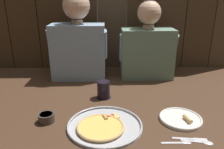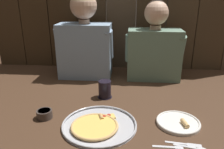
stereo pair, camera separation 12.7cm
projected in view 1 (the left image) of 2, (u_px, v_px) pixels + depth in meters
The scene contains 10 objects.
ground_plane at pixel (116, 111), 1.24m from camera, with size 3.20×3.20×0.00m, color #422B1C.
pizza_tray at pixel (103, 126), 1.09m from camera, with size 0.37×0.37×0.03m.
dinner_plate at pixel (181, 118), 1.15m from camera, with size 0.22×0.22×0.03m.
drinking_glass at pixel (104, 90), 1.38m from camera, with size 0.09×0.09×0.11m.
dipping_bowl at pixel (46, 117), 1.13m from camera, with size 0.08×0.08×0.04m.
table_fork at pixel (178, 143), 0.97m from camera, with size 0.13×0.02×0.01m.
table_knife at pixel (190, 139), 1.00m from camera, with size 0.16×0.04×0.01m.
table_spoon at pixel (203, 142), 0.98m from camera, with size 0.14×0.05×0.01m.
diner_left at pixel (78, 40), 1.65m from camera, with size 0.43×0.22×0.64m.
diner_right at pixel (147, 44), 1.67m from camera, with size 0.42×0.21×0.58m.
Camera 1 is at (-0.05, -1.09, 0.62)m, focal length 35.67 mm.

